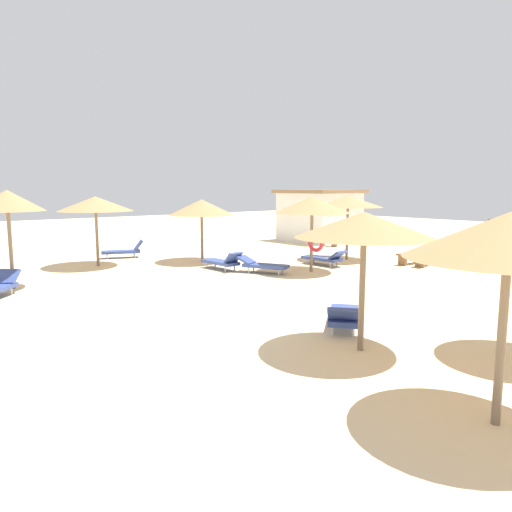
# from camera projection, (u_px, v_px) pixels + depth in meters

# --- Properties ---
(ground_plane) EXTENTS (80.00, 80.00, 0.00)m
(ground_plane) POSITION_uv_depth(u_px,v_px,m) (166.00, 313.00, 12.19)
(ground_plane) COLOR beige
(parasol_0) EXTENTS (2.98, 2.98, 2.83)m
(parasol_0) POSITION_uv_depth(u_px,v_px,m) (95.00, 204.00, 19.26)
(parasol_0) COLOR #75604C
(parasol_0) RESTS_ON ground
(parasol_1) EXTENTS (2.90, 2.90, 2.84)m
(parasol_1) POSITION_uv_depth(u_px,v_px,m) (312.00, 206.00, 17.96)
(parasol_1) COLOR #75604C
(parasol_1) RESTS_ON ground
(parasol_2) EXTENTS (2.65, 2.65, 2.71)m
(parasol_2) POSITION_uv_depth(u_px,v_px,m) (364.00, 225.00, 9.08)
(parasol_2) COLOR #75604C
(parasol_2) RESTS_ON ground
(parasol_3) EXTENTS (2.22, 2.22, 3.11)m
(parasol_3) POSITION_uv_depth(u_px,v_px,m) (7.00, 201.00, 14.83)
(parasol_3) COLOR #75604C
(parasol_3) RESTS_ON ground
(parasol_4) EXTENTS (2.82, 2.82, 2.68)m
(parasol_4) POSITION_uv_depth(u_px,v_px,m) (202.00, 207.00, 20.50)
(parasol_4) COLOR #75604C
(parasol_4) RESTS_ON ground
(parasol_5) EXTENTS (3.04, 3.04, 2.82)m
(parasol_5) POSITION_uv_depth(u_px,v_px,m) (348.00, 202.00, 21.02)
(parasol_5) COLOR #75604C
(parasol_5) RESTS_ON ground
(parasol_8) EXTENTS (2.64, 2.64, 2.86)m
(parasol_8) POSITION_uv_depth(u_px,v_px,m) (509.00, 236.00, 6.11)
(parasol_8) COLOR #75604C
(parasol_8) RESTS_ON ground
(lounger_0) EXTENTS (1.27, 1.95, 0.81)m
(lounger_0) POSITION_uv_depth(u_px,v_px,m) (124.00, 251.00, 21.88)
(lounger_0) COLOR #33478C
(lounger_0) RESTS_ON ground
(lounger_1) EXTENTS (2.00, 1.40, 0.62)m
(lounger_1) POSITION_uv_depth(u_px,v_px,m) (262.00, 265.00, 17.93)
(lounger_1) COLOR #33478C
(lounger_1) RESTS_ON ground
(lounger_2) EXTENTS (1.67, 1.89, 0.71)m
(lounger_2) POSITION_uv_depth(u_px,v_px,m) (344.00, 315.00, 10.80)
(lounger_2) COLOR #33478C
(lounger_2) RESTS_ON ground
(lounger_4) EXTENTS (1.89, 0.72, 0.78)m
(lounger_4) POSITION_uv_depth(u_px,v_px,m) (222.00, 262.00, 18.67)
(lounger_4) COLOR #33478C
(lounger_4) RESTS_ON ground
(lounger_5) EXTENTS (1.93, 0.77, 0.70)m
(lounger_5) POSITION_uv_depth(u_px,v_px,m) (325.00, 258.00, 19.67)
(lounger_5) COLOR #33478C
(lounger_5) RESTS_ON ground
(bench_0) EXTENTS (1.50, 0.40, 0.49)m
(bench_0) POSITION_uv_depth(u_px,v_px,m) (327.00, 240.00, 26.37)
(bench_0) COLOR brown
(bench_0) RESTS_ON ground
(bench_1) EXTENTS (0.62, 1.54, 0.49)m
(bench_1) POSITION_uv_depth(u_px,v_px,m) (425.00, 258.00, 19.56)
(bench_1) COLOR brown
(bench_1) RESTS_ON ground
(bench_2) EXTENTS (0.48, 1.52, 0.49)m
(bench_2) POSITION_uv_depth(u_px,v_px,m) (411.00, 256.00, 20.01)
(bench_2) COLOR brown
(bench_2) RESTS_ON ground
(beach_cabana) EXTENTS (4.14, 4.03, 3.06)m
(beach_cabana) POSITION_uv_depth(u_px,v_px,m) (319.00, 215.00, 28.78)
(beach_cabana) COLOR white
(beach_cabana) RESTS_ON ground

